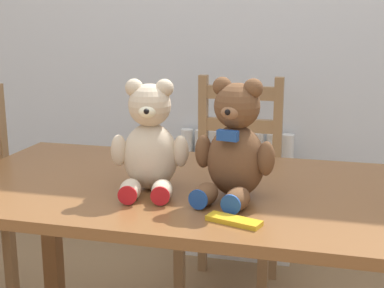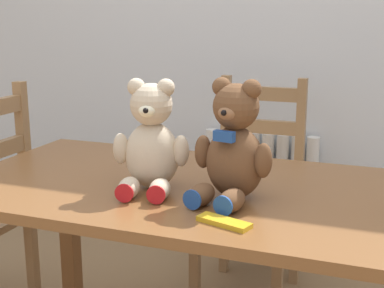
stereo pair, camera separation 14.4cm
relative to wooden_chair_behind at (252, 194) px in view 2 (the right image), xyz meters
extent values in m
cylinder|color=white|center=(-0.30, 0.34, -0.13)|extent=(0.06, 0.06, 0.66)
cylinder|color=white|center=(-0.23, 0.34, -0.13)|extent=(0.06, 0.06, 0.66)
cylinder|color=white|center=(-0.16, 0.34, -0.13)|extent=(0.06, 0.06, 0.66)
cylinder|color=white|center=(-0.08, 0.34, -0.13)|extent=(0.06, 0.06, 0.66)
cylinder|color=white|center=(-0.01, 0.34, -0.13)|extent=(0.06, 0.06, 0.66)
cylinder|color=white|center=(0.06, 0.34, -0.13)|extent=(0.06, 0.06, 0.66)
cylinder|color=white|center=(0.13, 0.34, -0.13)|extent=(0.06, 0.06, 0.66)
cylinder|color=white|center=(0.21, 0.34, -0.13)|extent=(0.06, 0.06, 0.66)
cube|color=white|center=(-0.05, 0.34, -0.45)|extent=(0.58, 0.10, 0.04)
cube|color=brown|center=(0.11, -0.78, 0.26)|extent=(1.58, 0.75, 0.03)
cube|color=brown|center=(-0.64, -0.46, -0.11)|extent=(0.06, 0.06, 0.72)
cube|color=#997047|center=(0.00, -0.05, -0.02)|extent=(0.38, 0.45, 0.03)
cube|color=#997047|center=(0.17, -0.26, -0.25)|extent=(0.04, 0.04, 0.43)
cube|color=#997047|center=(-0.17, -0.26, -0.25)|extent=(0.04, 0.04, 0.43)
cube|color=#997047|center=(0.17, 0.15, 0.01)|extent=(0.04, 0.04, 0.96)
cube|color=#997047|center=(-0.17, 0.15, 0.01)|extent=(0.04, 0.04, 0.96)
cube|color=#997047|center=(0.00, 0.15, 0.42)|extent=(0.30, 0.03, 0.06)
cube|color=#997047|center=(0.00, 0.15, 0.27)|extent=(0.30, 0.03, 0.06)
cube|color=#997047|center=(-0.84, -0.44, 0.02)|extent=(0.04, 0.04, 0.97)
ellipsoid|color=beige|center=(-0.09, -0.85, 0.37)|extent=(0.18, 0.16, 0.19)
sphere|color=beige|center=(-0.09, -0.85, 0.52)|extent=(0.12, 0.12, 0.12)
sphere|color=beige|center=(-0.04, -0.84, 0.56)|extent=(0.05, 0.05, 0.05)
sphere|color=beige|center=(-0.13, -0.85, 0.56)|extent=(0.05, 0.05, 0.05)
ellipsoid|color=white|center=(-0.08, -0.89, 0.51)|extent=(0.06, 0.05, 0.04)
sphere|color=black|center=(-0.07, -0.91, 0.51)|extent=(0.01, 0.01, 0.01)
ellipsoid|color=beige|center=(0.00, -0.85, 0.39)|extent=(0.05, 0.05, 0.09)
ellipsoid|color=beige|center=(-0.17, -0.88, 0.39)|extent=(0.05, 0.05, 0.09)
ellipsoid|color=beige|center=(-0.02, -0.93, 0.31)|extent=(0.07, 0.10, 0.06)
cylinder|color=red|center=(-0.02, -0.98, 0.31)|extent=(0.05, 0.02, 0.05)
ellipsoid|color=beige|center=(-0.11, -0.95, 0.31)|extent=(0.07, 0.10, 0.06)
cylinder|color=red|center=(-0.10, -1.00, 0.31)|extent=(0.05, 0.02, 0.05)
ellipsoid|color=brown|center=(0.16, -0.85, 0.38)|extent=(0.18, 0.16, 0.19)
sphere|color=brown|center=(0.16, -0.85, 0.53)|extent=(0.12, 0.12, 0.12)
sphere|color=brown|center=(0.20, -0.85, 0.57)|extent=(0.05, 0.05, 0.05)
sphere|color=brown|center=(0.11, -0.84, 0.57)|extent=(0.05, 0.05, 0.05)
ellipsoid|color=#8C5F3F|center=(0.15, -0.89, 0.52)|extent=(0.06, 0.05, 0.04)
sphere|color=black|center=(0.14, -0.91, 0.52)|extent=(0.02, 0.02, 0.02)
ellipsoid|color=brown|center=(0.24, -0.88, 0.40)|extent=(0.05, 0.05, 0.09)
ellipsoid|color=brown|center=(0.07, -0.85, 0.40)|extent=(0.05, 0.05, 0.09)
ellipsoid|color=brown|center=(0.18, -0.95, 0.31)|extent=(0.08, 0.11, 0.06)
cylinder|color=#1E4793|center=(0.17, -1.00, 0.31)|extent=(0.05, 0.02, 0.05)
ellipsoid|color=brown|center=(0.09, -0.94, 0.31)|extent=(0.08, 0.11, 0.06)
cylinder|color=#1E4793|center=(0.08, -0.98, 0.31)|extent=(0.05, 0.02, 0.05)
cube|color=#1E4793|center=(0.14, -0.91, 0.46)|extent=(0.06, 0.03, 0.03)
cube|color=gold|center=(0.19, -1.04, 0.28)|extent=(0.14, 0.08, 0.01)
camera|label=1|loc=(0.39, -2.21, 0.75)|focal=50.00mm
camera|label=2|loc=(0.52, -2.17, 0.75)|focal=50.00mm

